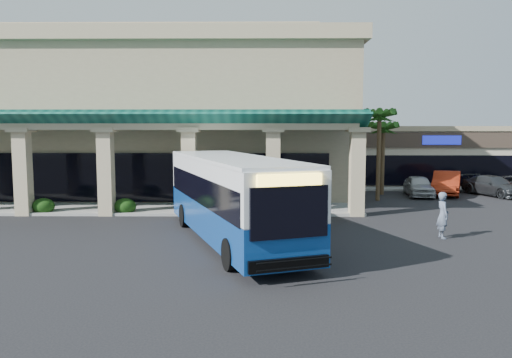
{
  "coord_description": "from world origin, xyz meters",
  "views": [
    {
      "loc": [
        0.87,
        -21.45,
        4.67
      ],
      "look_at": [
        0.61,
        3.11,
        2.2
      ],
      "focal_mm": 35.0,
      "sensor_mm": 36.0,
      "label": 1
    }
  ],
  "objects_px": {
    "car_silver": "(419,186)",
    "car_red": "(494,186)",
    "transit_bus": "(232,199)",
    "pedestrian": "(443,215)",
    "car_white": "(447,183)"
  },
  "relations": [
    {
      "from": "car_white",
      "to": "car_red",
      "type": "bearing_deg",
      "value": 15.71
    },
    {
      "from": "pedestrian",
      "to": "car_white",
      "type": "bearing_deg",
      "value": -22.87
    },
    {
      "from": "car_silver",
      "to": "car_red",
      "type": "relative_size",
      "value": 0.88
    },
    {
      "from": "pedestrian",
      "to": "car_silver",
      "type": "relative_size",
      "value": 0.47
    },
    {
      "from": "pedestrian",
      "to": "car_red",
      "type": "relative_size",
      "value": 0.41
    },
    {
      "from": "pedestrian",
      "to": "car_silver",
      "type": "height_order",
      "value": "pedestrian"
    },
    {
      "from": "transit_bus",
      "to": "car_white",
      "type": "height_order",
      "value": "transit_bus"
    },
    {
      "from": "transit_bus",
      "to": "pedestrian",
      "type": "bearing_deg",
      "value": -15.36
    },
    {
      "from": "car_silver",
      "to": "car_red",
      "type": "bearing_deg",
      "value": 11.03
    },
    {
      "from": "pedestrian",
      "to": "car_white",
      "type": "xyz_separation_m",
      "value": [
        5.38,
        14.13,
        -0.15
      ]
    },
    {
      "from": "transit_bus",
      "to": "car_white",
      "type": "distance_m",
      "value": 20.64
    },
    {
      "from": "transit_bus",
      "to": "car_white",
      "type": "xyz_separation_m",
      "value": [
        14.34,
        14.82,
        -0.92
      ]
    },
    {
      "from": "transit_bus",
      "to": "car_white",
      "type": "relative_size",
      "value": 2.47
    },
    {
      "from": "car_white",
      "to": "car_red",
      "type": "height_order",
      "value": "car_white"
    },
    {
      "from": "car_silver",
      "to": "transit_bus",
      "type": "bearing_deg",
      "value": -123.37
    }
  ]
}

